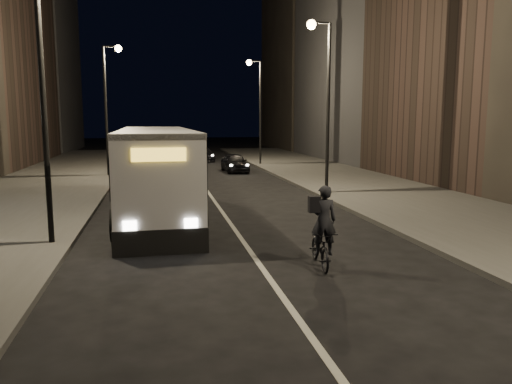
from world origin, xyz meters
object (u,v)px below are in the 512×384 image
streetlight_right_mid (323,84)px  car_near (235,163)px  streetlight_left_near (51,59)px  cyclist_on_bicycle (321,240)px  car_mid (141,164)px  car_far (204,155)px  streetlight_left_far (110,92)px  streetlight_right_far (257,98)px  city_bus (156,168)px

streetlight_right_mid → car_near: size_ratio=2.12×
streetlight_right_mid → streetlight_left_near: bearing=-143.1°
cyclist_on_bicycle → car_mid: size_ratio=0.46×
car_near → car_mid: (-6.46, -1.08, 0.10)m
streetlight_left_near → car_far: streetlight_left_near is taller
car_mid → streetlight_left_far: bearing=21.0°
streetlight_left_near → streetlight_left_far: (0.00, 18.00, 0.00)m
streetlight_right_mid → streetlight_right_far: 16.00m
streetlight_right_far → streetlight_left_far: (-10.66, -6.00, 0.00)m
streetlight_left_near → cyclist_on_bicycle: bearing=-26.5°
streetlight_left_far → car_near: 9.60m
streetlight_left_far → city_bus: size_ratio=0.65×
streetlight_left_near → car_mid: (1.73, 18.61, -4.61)m
streetlight_right_mid → car_mid: 14.62m
streetlight_right_far → car_mid: (-8.93, -5.39, -4.61)m
streetlight_right_mid → city_bus: bearing=-157.0°
city_bus → car_mid: city_bus is taller
car_near → car_far: car_near is taller
streetlight_left_far → cyclist_on_bicycle: bearing=-72.3°
streetlight_left_near → cyclist_on_bicycle: streetlight_left_near is taller
city_bus → car_near: 16.04m
streetlight_right_mid → car_near: (-2.47, 11.69, -4.71)m
streetlight_right_far → streetlight_left_near: size_ratio=1.00×
streetlight_right_far → car_mid: bearing=-148.9°
streetlight_right_mid → city_bus: 9.28m
streetlight_right_mid → streetlight_left_near: size_ratio=1.00×
city_bus → car_mid: 14.05m
streetlight_left_near → car_near: size_ratio=2.12×
city_bus → car_near: (5.42, 15.05, -1.16)m
streetlight_left_far → car_mid: streetlight_left_far is taller
streetlight_right_mid → streetlight_left_far: (-10.66, 10.00, 0.00)m
cyclist_on_bicycle → car_far: bearing=95.9°
streetlight_right_far → car_mid: size_ratio=1.79×
streetlight_left_far → car_mid: size_ratio=1.79×
streetlight_left_near → car_near: 21.84m
city_bus → car_mid: size_ratio=2.73×
car_far → car_near: bearing=-83.7°
cyclist_on_bicycle → car_mid: cyclist_on_bicycle is taller
streetlight_left_far → car_near: streetlight_left_far is taller
car_near → car_far: bearing=95.1°
car_mid → car_near: bearing=-169.1°
streetlight_left_far → car_far: bearing=58.4°
streetlight_right_far → streetlight_left_far: same height
streetlight_left_near → car_mid: 19.25m
streetlight_left_far → car_near: size_ratio=2.12×
streetlight_right_mid → cyclist_on_bicycle: streetlight_right_mid is taller
streetlight_right_far → car_far: bearing=126.0°
streetlight_left_near → city_bus: streetlight_left_near is taller
car_far → streetlight_right_far: bearing=-55.5°
cyclist_on_bicycle → city_bus: bearing=122.7°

